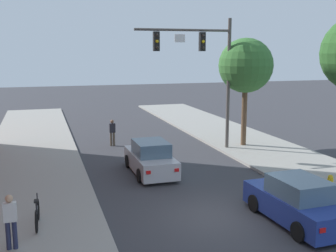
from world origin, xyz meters
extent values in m
plane|color=#38383D|center=(0.00, 0.00, 0.00)|extent=(120.00, 120.00, 0.00)
cube|color=#99968E|center=(-6.50, 0.00, 0.07)|extent=(5.00, 60.00, 0.15)
cylinder|color=#514C47|center=(4.60, 9.36, 3.90)|extent=(0.20, 0.20, 7.50)
cylinder|color=#514C47|center=(1.82, 9.36, 6.95)|extent=(5.57, 0.14, 0.14)
cube|color=black|center=(2.93, 9.36, 6.33)|extent=(0.32, 0.28, 1.05)
sphere|color=#2D2823|center=(2.93, 9.21, 6.66)|extent=(0.18, 0.18, 0.18)
sphere|color=yellow|center=(2.93, 9.21, 6.33)|extent=(0.18, 0.18, 0.18)
sphere|color=#2D2823|center=(2.93, 9.21, 6.00)|extent=(0.18, 0.18, 0.18)
cube|color=black|center=(0.26, 9.36, 6.33)|extent=(0.32, 0.28, 1.05)
sphere|color=#2D2823|center=(0.26, 9.21, 6.66)|extent=(0.18, 0.18, 0.18)
sphere|color=yellow|center=(0.26, 9.21, 6.33)|extent=(0.18, 0.18, 0.18)
sphere|color=#2D2823|center=(0.26, 9.21, 6.00)|extent=(0.18, 0.18, 0.18)
cube|color=white|center=(1.59, 9.34, 6.50)|extent=(0.60, 0.03, 0.44)
cube|color=#B7B7BC|center=(-1.01, 5.95, 0.56)|extent=(1.71, 4.20, 0.80)
cube|color=slate|center=(-1.01, 5.80, 1.28)|extent=(1.50, 2.00, 0.64)
cylinder|color=black|center=(-1.82, 7.25, 0.32)|extent=(0.22, 0.64, 0.64)
cylinder|color=black|center=(-0.21, 7.26, 0.32)|extent=(0.22, 0.64, 0.64)
cylinder|color=black|center=(-1.82, 4.65, 0.32)|extent=(0.22, 0.64, 0.64)
cylinder|color=black|center=(-0.20, 4.65, 0.32)|extent=(0.22, 0.64, 0.64)
cube|color=red|center=(-1.65, 3.83, 0.68)|extent=(0.20, 0.04, 0.14)
cube|color=red|center=(-0.37, 3.84, 0.68)|extent=(0.20, 0.04, 0.14)
cube|color=navy|center=(2.25, -1.21, 0.56)|extent=(1.88, 4.27, 0.80)
cube|color=slate|center=(2.26, -1.36, 1.28)|extent=(1.58, 2.06, 0.64)
cylinder|color=black|center=(1.39, 0.06, 0.32)|extent=(0.25, 0.65, 0.64)
cylinder|color=black|center=(3.00, 0.13, 0.32)|extent=(0.25, 0.65, 0.64)
cylinder|color=black|center=(1.50, -2.54, 0.32)|extent=(0.25, 0.65, 0.64)
cube|color=red|center=(1.71, -3.35, 0.68)|extent=(0.20, 0.05, 0.14)
cylinder|color=#232847|center=(-7.00, -0.79, 0.57)|extent=(0.14, 0.14, 0.85)
cylinder|color=#232847|center=(-6.82, -0.79, 0.57)|extent=(0.14, 0.14, 0.85)
cube|color=silver|center=(-6.91, -0.79, 1.28)|extent=(0.36, 0.22, 0.56)
sphere|color=tan|center=(-6.91, -0.79, 1.68)|extent=(0.22, 0.22, 0.22)
cylinder|color=brown|center=(-1.84, 12.39, 0.42)|extent=(0.14, 0.14, 0.85)
cylinder|color=brown|center=(-1.66, 12.39, 0.42)|extent=(0.14, 0.14, 0.85)
cube|color=#26262D|center=(-1.75, 12.39, 1.13)|extent=(0.36, 0.22, 0.56)
sphere|color=brown|center=(-1.75, 12.39, 1.53)|extent=(0.22, 0.22, 0.22)
torus|color=black|center=(-6.18, 1.24, 0.51)|extent=(0.09, 0.72, 0.72)
torus|color=black|center=(-6.23, 0.19, 0.51)|extent=(0.09, 0.72, 0.72)
cylinder|color=black|center=(-6.21, 0.71, 0.73)|extent=(0.09, 0.95, 0.05)
cylinder|color=black|center=(-6.22, 0.45, 0.91)|extent=(0.04, 0.04, 0.35)
cylinder|color=black|center=(-6.19, 1.13, 0.93)|extent=(0.04, 0.04, 0.40)
cube|color=black|center=(-6.22, 0.45, 1.09)|extent=(0.13, 0.25, 0.06)
cylinder|color=gold|center=(5.17, 0.73, 0.43)|extent=(0.24, 0.24, 0.55)
sphere|color=gold|center=(5.17, 0.73, 0.76)|extent=(0.22, 0.22, 0.22)
cylinder|color=gold|center=(4.99, 0.73, 0.45)|extent=(0.12, 0.09, 0.09)
cylinder|color=gold|center=(5.35, 0.73, 0.45)|extent=(0.12, 0.09, 0.09)
cylinder|color=brown|center=(5.85, 9.67, 1.95)|extent=(0.32, 0.32, 3.60)
sphere|color=#387033|center=(5.85, 9.67, 4.97)|extent=(3.25, 3.25, 3.25)
camera|label=1|loc=(-5.92, -12.91, 5.79)|focal=44.74mm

